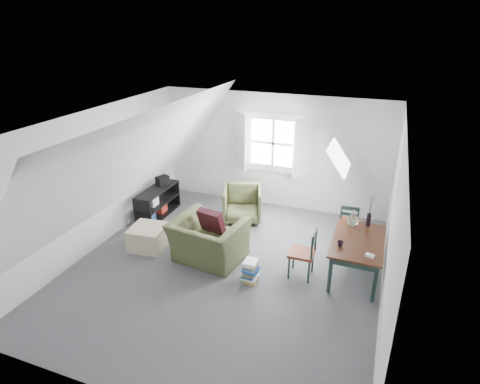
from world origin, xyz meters
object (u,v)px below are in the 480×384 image
at_px(ottoman, 148,237).
at_px(dining_chair_far, 349,222).
at_px(media_shelf, 157,204).
at_px(armchair_near, 209,259).
at_px(dining_chair_near, 304,252).
at_px(magazine_stack, 251,271).
at_px(armchair_far, 242,219).
at_px(dining_table, 358,245).

relative_size(ottoman, dining_chair_far, 0.77).
height_order(ottoman, media_shelf, media_shelf).
bearing_deg(armchair_near, dining_chair_near, -169.18).
bearing_deg(dining_chair_far, ottoman, 7.95).
height_order(dining_chair_far, magazine_stack, dining_chair_far).
height_order(dining_chair_far, dining_chair_near, dining_chair_near).
height_order(armchair_far, media_shelf, media_shelf).
xyz_separation_m(dining_chair_far, dining_chair_near, (-0.56, -1.39, 0.03)).
bearing_deg(media_shelf, armchair_far, 15.86).
relative_size(ottoman, dining_table, 0.46).
bearing_deg(magazine_stack, dining_chair_near, 29.51).
bearing_deg(armchair_near, dining_table, -162.77).
distance_m(dining_chair_near, magazine_stack, 0.91).
relative_size(armchair_far, dining_chair_near, 0.93).
xyz_separation_m(ottoman, media_shelf, (-0.52, 1.16, 0.07)).
distance_m(dining_table, magazine_stack, 1.77).
bearing_deg(dining_chair_far, dining_table, 87.13).
xyz_separation_m(armchair_far, media_shelf, (-1.75, -0.49, 0.28)).
xyz_separation_m(ottoman, dining_chair_far, (3.42, 1.49, 0.21)).
relative_size(armchair_near, dining_chair_far, 1.46).
distance_m(armchair_far, media_shelf, 1.84).
bearing_deg(dining_table, dining_chair_far, 101.42).
xyz_separation_m(armchair_near, dining_chair_far, (2.20, 1.48, 0.42)).
distance_m(armchair_near, dining_chair_far, 2.69).
bearing_deg(armchair_near, dining_chair_far, -138.42).
bearing_deg(ottoman, dining_table, 6.54).
bearing_deg(magazine_stack, dining_chair_far, 54.18).
distance_m(dining_chair_far, dining_chair_near, 1.50).
height_order(ottoman, dining_table, dining_table).
bearing_deg(magazine_stack, armchair_near, 159.18).
distance_m(armchair_near, media_shelf, 2.10).
relative_size(dining_chair_far, dining_chair_near, 0.94).
xyz_separation_m(armchair_far, ottoman, (-1.23, -1.65, 0.20)).
xyz_separation_m(dining_chair_far, magazine_stack, (-1.31, -1.82, -0.24)).
bearing_deg(media_shelf, dining_chair_near, -17.16).
xyz_separation_m(armchair_far, dining_table, (2.43, -1.23, 0.58)).
bearing_deg(magazine_stack, media_shelf, 150.42).
bearing_deg(media_shelf, ottoman, -65.47).
height_order(armchair_far, ottoman, ottoman).
xyz_separation_m(media_shelf, magazine_stack, (2.63, -1.49, -0.10)).
bearing_deg(armchair_near, armchair_far, -82.91).
relative_size(dining_table, magazine_stack, 3.70).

